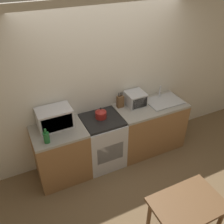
# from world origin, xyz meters

# --- Properties ---
(ground_plane) EXTENTS (16.00, 16.00, 0.00)m
(ground_plane) POSITION_xyz_m (0.00, 0.00, 0.00)
(ground_plane) COLOR brown
(wall_back) EXTENTS (10.00, 0.06, 2.60)m
(wall_back) POSITION_xyz_m (0.00, 0.96, 1.30)
(wall_back) COLOR silver
(wall_back) RESTS_ON ground_plane
(counter_left_run) EXTENTS (0.78, 0.62, 0.90)m
(counter_left_run) POSITION_xyz_m (-0.91, 0.62, 0.45)
(counter_left_run) COLOR olive
(counter_left_run) RESTS_ON ground_plane
(counter_right_run) EXTENTS (1.20, 0.62, 0.90)m
(counter_right_run) POSITION_xyz_m (0.70, 0.62, 0.45)
(counter_right_run) COLOR olive
(counter_right_run) RESTS_ON ground_plane
(stove_range) EXTENTS (0.62, 0.62, 0.90)m
(stove_range) POSITION_xyz_m (-0.21, 0.62, 0.45)
(stove_range) COLOR silver
(stove_range) RESTS_ON ground_plane
(kettle) EXTENTS (0.18, 0.18, 0.19)m
(kettle) POSITION_xyz_m (-0.21, 0.66, 0.98)
(kettle) COLOR maroon
(kettle) RESTS_ON stove_range
(microwave) EXTENTS (0.50, 0.33, 0.30)m
(microwave) POSITION_xyz_m (-0.91, 0.74, 1.05)
(microwave) COLOR silver
(microwave) RESTS_ON counter_left_run
(bottle) EXTENTS (0.08, 0.08, 0.22)m
(bottle) POSITION_xyz_m (-1.11, 0.44, 0.99)
(bottle) COLOR #1E662D
(bottle) RESTS_ON counter_left_run
(knife_block) EXTENTS (0.11, 0.07, 0.27)m
(knife_block) POSITION_xyz_m (0.20, 0.80, 1.00)
(knife_block) COLOR brown
(knife_block) RESTS_ON counter_right_run
(toaster_oven) EXTENTS (0.31, 0.31, 0.23)m
(toaster_oven) POSITION_xyz_m (0.46, 0.75, 1.01)
(toaster_oven) COLOR silver
(toaster_oven) RESTS_ON counter_right_run
(sink_basin) EXTENTS (0.59, 0.42, 0.24)m
(sink_basin) POSITION_xyz_m (0.96, 0.63, 0.91)
(sink_basin) COLOR silver
(sink_basin) RESTS_ON counter_right_run
(dining_table) EXTENTS (0.82, 0.55, 0.73)m
(dining_table) POSITION_xyz_m (0.10, -1.08, 0.61)
(dining_table) COLOR brown
(dining_table) RESTS_ON ground_plane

